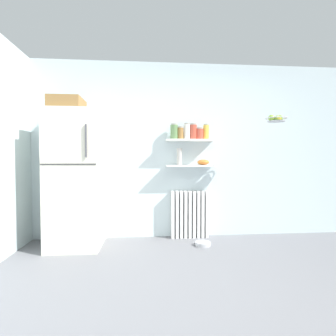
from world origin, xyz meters
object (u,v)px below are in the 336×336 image
storage_jar_5 (206,132)px  pet_food_bowl (203,244)px  refrigerator (76,176)px  storage_jar_2 (187,131)px  storage_jar_3 (193,132)px  vase (179,157)px  shelf_bowl (203,162)px  radiator (190,214)px  hanging_fruit_basket (276,119)px  storage_jar_0 (174,132)px  storage_jar_4 (200,134)px  storage_jar_1 (181,133)px

storage_jar_5 → pet_food_bowl: 1.59m
refrigerator → storage_jar_2: size_ratio=8.36×
storage_jar_5 → storage_jar_3: bearing=180.0°
vase → shelf_bowl: vase is taller
radiator → storage_jar_2: 1.23m
pet_food_bowl → hanging_fruit_basket: 1.94m
refrigerator → pet_food_bowl: refrigerator is taller
refrigerator → storage_jar_3: bearing=7.9°
radiator → vase: 0.87m
storage_jar_0 → vase: 0.37m
refrigerator → hanging_fruit_basket: (2.67, -0.19, 0.77)m
storage_jar_4 → pet_food_bowl: (-0.02, -0.35, -1.52)m
storage_jar_4 → pet_food_bowl: 1.56m
pet_food_bowl → refrigerator: bearing=175.8°
storage_jar_4 → hanging_fruit_basket: 1.05m
refrigerator → storage_jar_0: (1.34, 0.23, 0.63)m
storage_jar_0 → storage_jar_3: (0.28, 0.00, 0.00)m
radiator → storage_jar_3: storage_jar_3 is taller
refrigerator → shelf_bowl: 1.80m
radiator → storage_jar_5: size_ratio=3.06×
vase → pet_food_bowl: 1.26m
storage_jar_5 → pet_food_bowl: storage_jar_5 is taller
refrigerator → storage_jar_5: bearing=7.1°
shelf_bowl → pet_food_bowl: bearing=-102.6°
storage_jar_1 → hanging_fruit_basket: size_ratio=0.66×
hanging_fruit_basket → refrigerator: bearing=175.9°
storage_jar_0 → storage_jar_3: size_ratio=0.98×
storage_jar_4 → storage_jar_5: storage_jar_5 is taller
storage_jar_0 → storage_jar_4: size_ratio=1.32×
storage_jar_0 → pet_food_bowl: size_ratio=1.07×
pet_food_bowl → storage_jar_3: bearing=101.7°
storage_jar_2 → pet_food_bowl: storage_jar_2 is taller
storage_jar_2 → shelf_bowl: bearing=0.0°
storage_jar_0 → storage_jar_2: 0.19m
vase → storage_jar_1: bearing=0.0°
storage_jar_1 → refrigerator: bearing=-171.1°
storage_jar_5 → pet_food_bowl: size_ratio=1.08×
pet_food_bowl → hanging_fruit_basket: (0.97, -0.07, 1.68)m
storage_jar_2 → storage_jar_5: size_ratio=1.04×
storage_jar_1 → storage_jar_4: bearing=0.0°
radiator → refrigerator: bearing=-170.8°
storage_jar_2 → vase: size_ratio=0.96×
storage_jar_1 → storage_jar_4: 0.28m
storage_jar_2 → pet_food_bowl: size_ratio=1.12×
refrigerator → storage_jar_5: size_ratio=8.67×
refrigerator → storage_jar_1: refrigerator is taller
storage_jar_3 → pet_food_bowl: bearing=-78.3°
storage_jar_4 → vase: bearing=-180.0°
storage_jar_2 → storage_jar_5: (0.28, -0.00, -0.00)m
refrigerator → storage_jar_3: refrigerator is taller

